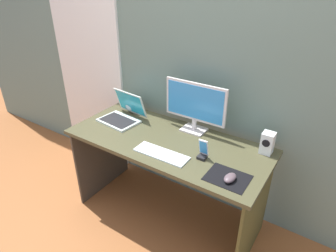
{
  "coord_description": "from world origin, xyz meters",
  "views": [
    {
      "loc": [
        1.0,
        -1.5,
        1.82
      ],
      "look_at": [
        0.02,
        -0.02,
        0.86
      ],
      "focal_mm": 31.4,
      "sensor_mm": 36.0,
      "label": 1
    }
  ],
  "objects_px": {
    "fishbowl": "(133,104)",
    "keyboard_external": "(161,154)",
    "mouse": "(230,178)",
    "speaker_right": "(267,143)",
    "phone_in_dock": "(203,152)",
    "monitor": "(195,105)",
    "laptop": "(123,115)"
  },
  "relations": [
    {
      "from": "speaker_right",
      "to": "phone_in_dock",
      "type": "xyz_separation_m",
      "value": [
        -0.32,
        -0.29,
        -0.03
      ]
    },
    {
      "from": "fishbowl",
      "to": "laptop",
      "type": "bearing_deg",
      "value": -80.85
    },
    {
      "from": "mouse",
      "to": "phone_in_dock",
      "type": "height_order",
      "value": "phone_in_dock"
    },
    {
      "from": "keyboard_external",
      "to": "phone_in_dock",
      "type": "bearing_deg",
      "value": 24.18
    },
    {
      "from": "laptop",
      "to": "mouse",
      "type": "relative_size",
      "value": 3.34
    },
    {
      "from": "monitor",
      "to": "keyboard_external",
      "type": "bearing_deg",
      "value": -92.91
    },
    {
      "from": "monitor",
      "to": "mouse",
      "type": "height_order",
      "value": "monitor"
    },
    {
      "from": "speaker_right",
      "to": "keyboard_external",
      "type": "bearing_deg",
      "value": -144.62
    },
    {
      "from": "phone_in_dock",
      "to": "mouse",
      "type": "bearing_deg",
      "value": -26.41
    },
    {
      "from": "fishbowl",
      "to": "keyboard_external",
      "type": "bearing_deg",
      "value": -35.79
    },
    {
      "from": "fishbowl",
      "to": "mouse",
      "type": "distance_m",
      "value": 1.14
    },
    {
      "from": "laptop",
      "to": "mouse",
      "type": "xyz_separation_m",
      "value": [
        1.03,
        -0.24,
        -0.02
      ]
    },
    {
      "from": "keyboard_external",
      "to": "phone_in_dock",
      "type": "distance_m",
      "value": 0.27
    },
    {
      "from": "speaker_right",
      "to": "monitor",
      "type": "bearing_deg",
      "value": 179.98
    },
    {
      "from": "keyboard_external",
      "to": "speaker_right",
      "type": "bearing_deg",
      "value": 34.55
    },
    {
      "from": "monitor",
      "to": "fishbowl",
      "type": "distance_m",
      "value": 0.61
    },
    {
      "from": "fishbowl",
      "to": "keyboard_external",
      "type": "distance_m",
      "value": 0.71
    },
    {
      "from": "speaker_right",
      "to": "mouse",
      "type": "relative_size",
      "value": 1.5
    },
    {
      "from": "mouse",
      "to": "speaker_right",
      "type": "bearing_deg",
      "value": 84.12
    },
    {
      "from": "monitor",
      "to": "keyboard_external",
      "type": "distance_m",
      "value": 0.45
    },
    {
      "from": "monitor",
      "to": "phone_in_dock",
      "type": "relative_size",
      "value": 3.52
    },
    {
      "from": "monitor",
      "to": "laptop",
      "type": "distance_m",
      "value": 0.61
    },
    {
      "from": "speaker_right",
      "to": "mouse",
      "type": "distance_m",
      "value": 0.42
    },
    {
      "from": "keyboard_external",
      "to": "phone_in_dock",
      "type": "xyz_separation_m",
      "value": [
        0.25,
        0.11,
        0.04
      ]
    },
    {
      "from": "speaker_right",
      "to": "keyboard_external",
      "type": "relative_size",
      "value": 0.4
    },
    {
      "from": "mouse",
      "to": "monitor",
      "type": "bearing_deg",
      "value": 144.39
    },
    {
      "from": "fishbowl",
      "to": "keyboard_external",
      "type": "relative_size",
      "value": 0.38
    },
    {
      "from": "speaker_right",
      "to": "laptop",
      "type": "distance_m",
      "value": 1.13
    },
    {
      "from": "speaker_right",
      "to": "fishbowl",
      "type": "xyz_separation_m",
      "value": [
        -1.14,
        0.01,
        -0.01
      ]
    },
    {
      "from": "keyboard_external",
      "to": "mouse",
      "type": "relative_size",
      "value": 3.77
    },
    {
      "from": "mouse",
      "to": "fishbowl",
      "type": "bearing_deg",
      "value": 164.19
    },
    {
      "from": "speaker_right",
      "to": "laptop",
      "type": "xyz_separation_m",
      "value": [
        -1.12,
        -0.16,
        -0.03
      ]
    }
  ]
}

